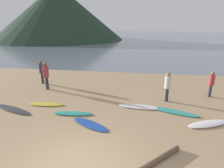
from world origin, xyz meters
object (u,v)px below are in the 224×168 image
Objects in this scene: surfboard_5 at (174,112)px; driftwood_log at (155,161)px; surfboard_6 at (208,124)px; person_0 at (211,82)px; surfboard_2 at (73,113)px; surfboard_3 at (90,124)px; person_3 at (42,70)px; surfboard_4 at (139,107)px; surfboard_0 at (13,109)px; surfboard_1 at (47,104)px; person_2 at (46,74)px; person_1 at (168,84)px.

driftwood_log is (-1.20, -3.77, 0.05)m from surfboard_5.
person_0 is at bearing 47.68° from surfboard_6.
surfboard_3 is (1.07, -0.86, -0.01)m from surfboard_2.
person_3 reaches higher than surfboard_3.
surfboard_4 is 4.76m from person_0.
surfboard_3 is 4.21m from surfboard_5.
surfboard_0 is 8.14m from surfboard_5.
surfboard_2 reaches higher than surfboard_0.
surfboard_1 is at bearing -171.37° from surfboard_4.
surfboard_0 is 1.32× the size of surfboard_2.
surfboard_6 is (2.98, -1.34, 0.00)m from surfboard_4.
person_2 is at bearing 136.08° from surfboard_6.
surfboard_0 is 1.51× the size of person_1.
surfboard_1 is 1.12× the size of person_3.
person_3 is at bearing 132.24° from surfboard_6.
surfboard_4 reaches higher than surfboard_5.
surfboard_6 is 11.01m from person_3.
surfboard_0 is 1.63m from surfboard_1.
person_0 is 7.28m from driftwood_log.
surfboard_1 reaches higher than surfboard_3.
surfboard_5 is (6.69, 0.10, -0.00)m from surfboard_1.
surfboard_1 reaches higher than surfboard_0.
surfboard_3 is at bearing -129.74° from person_0.
driftwood_log is at bearing -41.83° from surfboard_2.
surfboard_5 is (8.08, 0.95, -0.00)m from surfboard_0.
surfboard_2 is 4.97m from surfboard_5.
person_2 is at bearing 137.54° from driftwood_log.
surfboard_0 is 11.09m from person_0.
person_2 is at bearing 162.05° from surfboard_3.
surfboard_0 is at bearing 157.72° from driftwood_log.
surfboard_0 is 1.09× the size of driftwood_log.
surfboard_6 is at bearing -10.47° from surfboard_1.
person_3 reaches higher than driftwood_log.
surfboard_4 is (4.96, 0.42, 0.00)m from surfboard_1.
person_2 reaches higher than person_1.
driftwood_log reaches higher than surfboard_1.
person_0 is at bearing 64.90° from surfboard_5.
surfboard_0 is 1.40× the size of person_2.
person_1 is at bearing 35.74° from surfboard_0.
surfboard_3 is at bearing 7.74° from surfboard_0.
surfboard_5 is at bearing 72.33° from driftwood_log.
person_0 is 2.85m from person_1.
person_3 reaches higher than person_1.
surfboard_6 is 3.79m from person_0.
person_0 is 11.23m from person_3.
person_3 reaches higher than surfboard_0.
surfboard_0 reaches higher than surfboard_3.
surfboard_6 is 2.99m from person_1.
driftwood_log is at bearing -79.99° from person_3.
person_2 is 1.06× the size of person_3.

